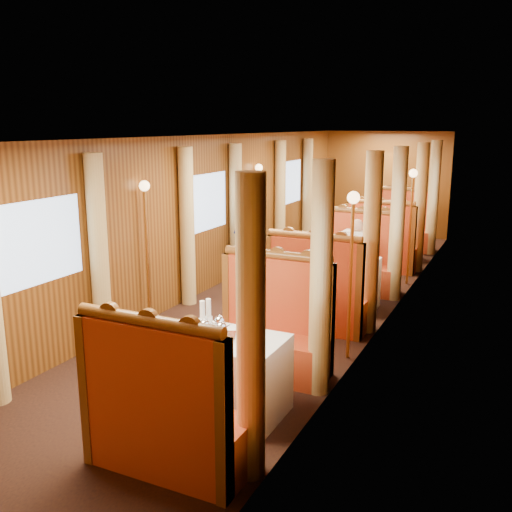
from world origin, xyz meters
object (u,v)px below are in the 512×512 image
Objects in this scene: rose_vase_far at (392,214)px; banquette_near_fwd at (165,421)px; banquette_mid_fwd at (317,299)px; table_far at (392,241)px; rose_vase_mid at (342,247)px; teapot_right at (221,334)px; steward at (247,241)px; teapot_left at (205,330)px; passenger at (356,249)px; table_near at (227,376)px; banquette_mid_aft at (359,265)px; fruit_plate at (253,347)px; banquette_far_aft at (403,230)px; banquette_near_aft at (271,335)px; teapot_back at (220,328)px; banquette_far_fwd at (380,248)px; tea_tray at (217,336)px; table_mid at (340,283)px.

banquette_near_fwd is at bearing -89.88° from rose_vase_far.
banquette_mid_fwd is 1.28× the size of table_far.
table_far is 3.55m from rose_vase_mid.
steward reaches higher than teapot_right.
passenger reaches higher than teapot_left.
table_near is 0.78× the size of banquette_mid_aft.
fruit_plate is at bearing -87.30° from table_far.
table_far is at bearing -90.00° from banquette_far_aft.
steward is (-1.61, 2.66, 0.42)m from banquette_near_aft.
teapot_back is at bearing -90.63° from rose_vase_far.
banquette_near_fwd and banquette_far_aft have the same top height.
banquette_mid_aft reaches higher than rose_vase_mid.
steward is at bearing -115.86° from rose_vase_far.
rose_vase_mid is at bearing -89.67° from banquette_far_fwd.
table_far is (0.00, 5.99, -0.05)m from banquette_near_aft.
teapot_right is (-0.01, -0.09, 0.44)m from table_near.
teapot_back is (-0.09, -6.96, 0.45)m from table_far.
fruit_plate is at bearing -85.86° from banquette_mid_aft.
banquette_near_fwd is at bearing -90.00° from banquette_near_aft.
tea_tray is (-0.09, -7.02, 0.38)m from table_far.
teapot_back is 3.46m from rose_vase_mid.
banquette_mid_fwd is at bearing -89.78° from rose_vase_far.
table_near is 1.00× the size of table_far.
fruit_plate reaches higher than table_near.
teapot_back is 0.49× the size of rose_vase_far.
banquette_near_aft reaches higher than rose_vase_far.
banquette_far_fwd is (0.00, 3.50, 0.00)m from banquette_mid_fwd.
banquette_mid_aft is (0.00, 2.03, 0.00)m from banquette_mid_fwd.
banquette_far_aft reaches higher than rose_vase_far.
banquette_far_aft is 6.64× the size of fruit_plate.
steward is (-1.52, 3.64, 0.02)m from teapot_back.
tea_tray reaches higher than table_far.
table_mid is 0.62× the size of steward.
banquette_far_aft is at bearing 90.00° from passenger.
banquette_mid_aft is 7.93× the size of teapot_right.
teapot_back is at bearing 89.53° from tea_tray.
table_far is at bearing 90.00° from banquette_mid_aft.
banquette_mid_fwd is 3.50m from banquette_far_fwd.
banquette_far_aft is (0.00, 9.03, 0.00)m from banquette_near_fwd.
table_near is 0.78× the size of banquette_far_fwd.
rose_vase_far is at bearing 90.40° from banquette_mid_aft.
table_far is at bearing 75.81° from teapot_left.
tea_tray reaches higher than table_mid.
rose_vase_far is at bearing 90.12° from banquette_near_fwd.
rose_vase_far is (-0.02, -1.05, 0.50)m from banquette_far_aft.
table_near is at bearing -27.48° from teapot_back.
steward reaches higher than banquette_mid_fwd.
table_near is at bearing 104.10° from teapot_right.
banquette_mid_fwd is 5.53m from banquette_far_aft.
steward is (-1.61, 3.68, 0.47)m from table_near.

